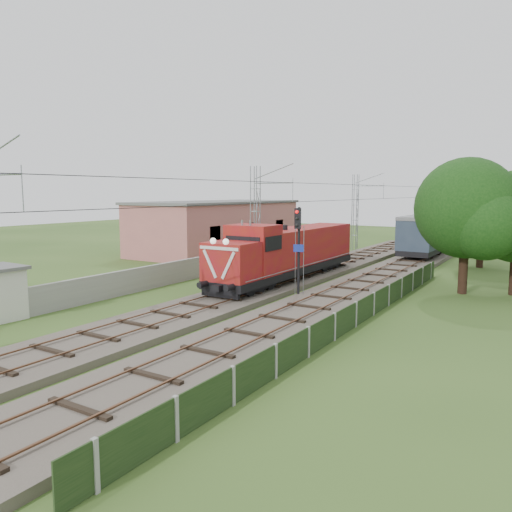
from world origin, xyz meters
The scene contains 12 objects.
ground centered at (0.00, 0.00, 0.00)m, with size 140.00×140.00×0.00m, color #314D1C.
track_main centered at (0.00, 7.00, 0.18)m, with size 4.20×70.00×0.45m.
track_side centered at (5.00, 20.00, 0.18)m, with size 4.20×80.00×0.45m.
catenary centered at (-2.95, 12.00, 4.05)m, with size 3.31×70.00×8.00m.
boundary_wall centered at (-6.50, 12.00, 0.75)m, with size 0.25×40.00×1.50m, color #9E9E99.
station_building centered at (-15.00, 24.00, 2.63)m, with size 8.40×20.40×5.22m.
fence centered at (8.00, 3.00, 0.60)m, with size 0.12×32.00×1.20m.
locomotive centered at (0.00, 11.31, 2.14)m, with size 2.83×16.17×4.11m.
coach_rake centered at (5.00, 79.20, 2.45)m, with size 2.94×109.80×3.40m.
signal_post centered at (2.99, 6.99, 3.66)m, with size 0.56×0.46×5.33m.
tree_a centered at (10.91, 13.70, 5.15)m, with size 6.37×6.06×8.25m.
tree_c centered at (10.24, 25.82, 4.55)m, with size 5.63×5.36×7.30m.
Camera 1 is at (15.86, -18.43, 6.19)m, focal length 35.00 mm.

